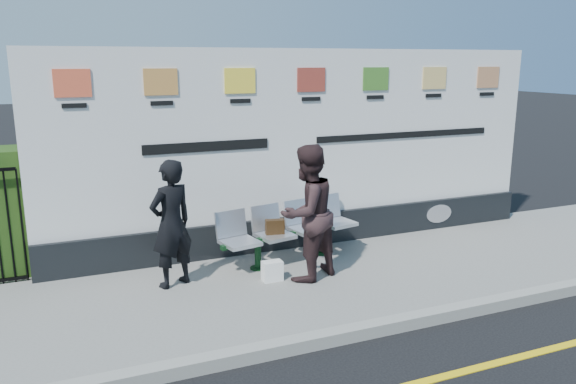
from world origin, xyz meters
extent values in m
plane|color=black|center=(0.00, 0.00, 0.00)|extent=(80.00, 80.00, 0.00)
cube|color=gray|center=(0.00, 2.50, 0.06)|extent=(14.00, 3.00, 0.12)
cube|color=gray|center=(0.00, 1.00, 0.07)|extent=(14.00, 0.18, 0.14)
cube|color=yellow|center=(0.00, 0.00, 0.00)|extent=(14.00, 0.10, 0.01)
cube|color=black|center=(0.50, 3.85, 0.37)|extent=(8.00, 0.30, 0.50)
cube|color=white|center=(0.50, 3.85, 1.87)|extent=(8.00, 0.14, 2.50)
imported|color=black|center=(-1.80, 2.96, 0.94)|extent=(0.71, 0.60, 1.64)
imported|color=#311F21|center=(-0.12, 2.53, 1.02)|extent=(1.07, 0.97, 1.79)
cube|color=black|center=(-0.33, 3.15, 0.68)|extent=(0.28, 0.16, 0.20)
cube|color=white|center=(-0.58, 2.61, 0.25)|extent=(0.26, 0.16, 0.26)
camera|label=1|loc=(-3.05, -3.87, 2.94)|focal=35.00mm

